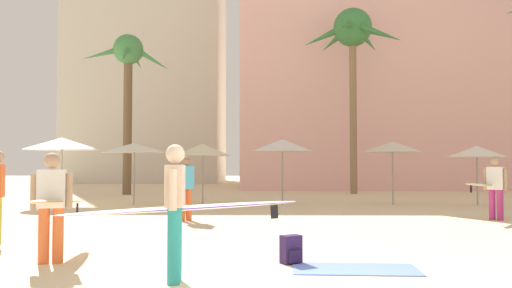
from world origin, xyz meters
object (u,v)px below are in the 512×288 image
(beach_towel, at_px, (355,269))
(person_far_left, at_px, (493,186))
(cafe_umbrella_3, at_px, (134,148))
(palm_tree_left, at_px, (353,37))
(person_near_left, at_px, (177,207))
(palm_tree_far_left, at_px, (128,68))
(cafe_umbrella_5, at_px, (62,144))
(person_mid_right, at_px, (55,202))
(cafe_umbrella_4, at_px, (203,150))
(cafe_umbrella_0, at_px, (282,145))
(backpack, at_px, (291,250))
(cafe_umbrella_1, at_px, (392,147))
(cafe_umbrella_2, at_px, (477,151))
(person_near_right, at_px, (186,185))

(beach_towel, height_order, person_far_left, person_far_left)
(cafe_umbrella_3, bearing_deg, palm_tree_left, 36.37)
(beach_towel, xyz_separation_m, person_near_left, (-2.41, -0.68, 0.92))
(cafe_umbrella_3, height_order, person_near_left, cafe_umbrella_3)
(palm_tree_far_left, distance_m, cafe_umbrella_5, 7.84)
(cafe_umbrella_3, xyz_separation_m, person_mid_right, (1.61, -10.79, -1.20))
(person_mid_right, bearing_deg, cafe_umbrella_4, 160.36)
(cafe_umbrella_0, relative_size, person_mid_right, 0.81)
(backpack, height_order, person_far_left, person_far_left)
(palm_tree_left, distance_m, cafe_umbrella_1, 8.93)
(cafe_umbrella_0, distance_m, cafe_umbrella_4, 3.02)
(cafe_umbrella_0, relative_size, cafe_umbrella_5, 0.91)
(person_near_left, height_order, person_mid_right, person_near_left)
(person_far_left, bearing_deg, person_near_left, 174.58)
(palm_tree_far_left, distance_m, person_far_left, 17.83)
(cafe_umbrella_0, xyz_separation_m, person_mid_right, (-3.89, -10.89, -1.29))
(cafe_umbrella_1, bearing_deg, cafe_umbrella_2, -4.34)
(palm_tree_left, relative_size, person_far_left, 3.90)
(cafe_umbrella_3, height_order, person_near_right, cafe_umbrella_3)
(cafe_umbrella_0, bearing_deg, person_near_right, -117.25)
(cafe_umbrella_1, relative_size, person_mid_right, 0.78)
(cafe_umbrella_4, xyz_separation_m, cafe_umbrella_5, (-4.98, -0.95, 0.19))
(cafe_umbrella_2, bearing_deg, cafe_umbrella_4, 177.18)
(person_near_left, relative_size, person_near_right, 1.89)
(backpack, bearing_deg, beach_towel, 33.14)
(person_near_left, bearing_deg, cafe_umbrella_3, -76.60)
(person_far_left, bearing_deg, person_mid_right, 162.59)
(cafe_umbrella_4, xyz_separation_m, backpack, (2.72, -11.31, -1.84))
(cafe_umbrella_2, bearing_deg, person_near_left, -126.80)
(backpack, bearing_deg, person_near_left, -86.12)
(backpack, bearing_deg, cafe_umbrella_1, 126.72)
(cafe_umbrella_3, bearing_deg, person_near_right, -62.47)
(cafe_umbrella_2, distance_m, person_near_left, 14.91)
(cafe_umbrella_3, distance_m, person_near_left, 12.58)
(cafe_umbrella_2, height_order, person_far_left, cafe_umbrella_2)
(cafe_umbrella_1, height_order, person_mid_right, cafe_umbrella_1)
(cafe_umbrella_0, height_order, backpack, cafe_umbrella_0)
(cafe_umbrella_4, height_order, beach_towel, cafe_umbrella_4)
(cafe_umbrella_3, bearing_deg, cafe_umbrella_0, 1.05)
(cafe_umbrella_0, distance_m, cafe_umbrella_1, 4.09)
(cafe_umbrella_5, bearing_deg, person_mid_right, -68.26)
(person_near_left, xyz_separation_m, person_near_right, (-0.94, 6.72, -0.00))
(cafe_umbrella_0, bearing_deg, cafe_umbrella_2, -1.35)
(palm_tree_left, bearing_deg, cafe_umbrella_1, -88.14)
(cafe_umbrella_0, distance_m, person_near_right, 6.16)
(cafe_umbrella_2, height_order, backpack, cafe_umbrella_2)
(cafe_umbrella_0, distance_m, person_mid_right, 11.63)
(palm_tree_left, relative_size, beach_towel, 5.40)
(cafe_umbrella_1, bearing_deg, person_near_left, -115.94)
(cafe_umbrella_0, distance_m, cafe_umbrella_2, 7.10)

